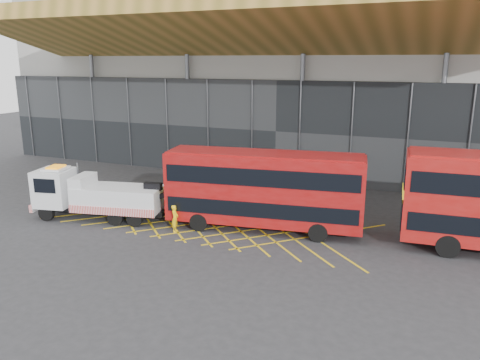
% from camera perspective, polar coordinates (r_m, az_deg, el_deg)
% --- Properties ---
extents(ground_plane, '(120.00, 120.00, 0.00)m').
position_cam_1_polar(ground_plane, '(29.30, -6.58, -4.66)').
color(ground_plane, '#2B2B2D').
extents(road_markings, '(19.96, 7.16, 0.01)m').
position_cam_1_polar(road_markings, '(28.58, -3.77, -5.08)').
color(road_markings, yellow).
rests_on(road_markings, ground_plane).
extents(construction_building, '(55.00, 23.97, 18.00)m').
position_cam_1_polar(construction_building, '(44.08, 7.40, 13.58)').
color(construction_building, '#979791').
rests_on(construction_building, ground_plane).
extents(recovery_truck, '(9.47, 3.84, 3.29)m').
position_cam_1_polar(recovery_truck, '(29.99, -17.36, -1.75)').
color(recovery_truck, black).
rests_on(recovery_truck, ground_plane).
extents(bus_towed, '(11.39, 4.19, 4.53)m').
position_cam_1_polar(bus_towed, '(26.54, 2.89, -0.92)').
color(bus_towed, maroon).
rests_on(bus_towed, ground_plane).
extents(worker, '(0.50, 0.64, 1.57)m').
position_cam_1_polar(worker, '(26.95, -7.93, -4.66)').
color(worker, yellow).
rests_on(worker, ground_plane).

